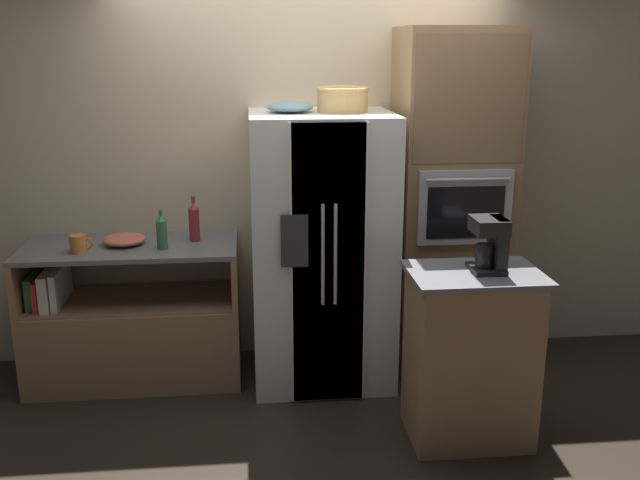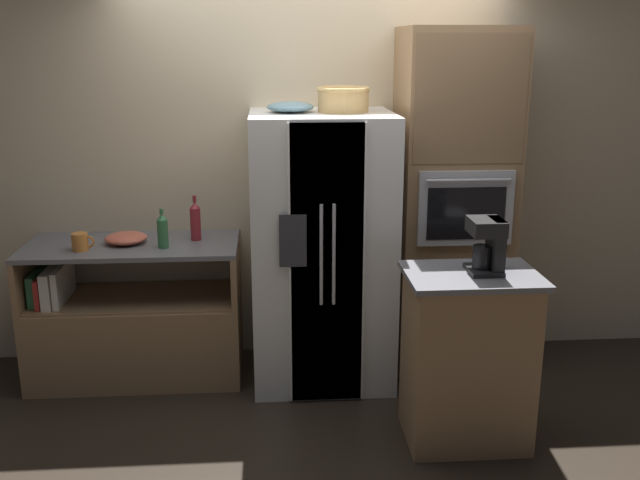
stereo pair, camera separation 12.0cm
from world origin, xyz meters
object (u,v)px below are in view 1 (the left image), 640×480
object	(u,v)px
wall_oven	(451,203)
bottle_tall	(194,222)
fruit_bowl	(290,107)
wicker_basket	(343,99)
mixing_bowl	(124,239)
refrigerator	(321,249)
coffee_maker	(492,242)
bottle_short	(162,232)
mug	(79,244)

from	to	relation	value
wall_oven	bottle_tall	world-z (taller)	wall_oven
fruit_bowl	bottle_tall	world-z (taller)	fruit_bowl
wall_oven	wicker_basket	bearing A→B (deg)	-174.41
wicker_basket	mixing_bowl	world-z (taller)	wicker_basket
refrigerator	bottle_tall	world-z (taller)	refrigerator
fruit_bowl	bottle_tall	xyz separation A→B (m)	(-0.61, 0.10, -0.73)
fruit_bowl	mixing_bowl	xyz separation A→B (m)	(-1.05, 0.05, -0.82)
bottle_tall	coffee_maker	world-z (taller)	coffee_maker
wicker_basket	coffee_maker	world-z (taller)	wicker_basket
refrigerator	bottle_short	distance (m)	1.00
wall_oven	mixing_bowl	distance (m)	2.11
bottle_short	coffee_maker	distance (m)	1.98
refrigerator	coffee_maker	size ratio (longest dim) A/B	5.98
bottle_tall	mug	distance (m)	0.71
wall_oven	bottle_tall	xyz separation A→B (m)	(-1.66, 0.04, -0.09)
mug	coffee_maker	size ratio (longest dim) A/B	0.48
refrigerator	coffee_maker	world-z (taller)	refrigerator
wall_oven	bottle_short	distance (m)	1.86
mug	wicker_basket	bearing A→B (deg)	2.95
mixing_bowl	bottle_short	bearing A→B (deg)	-24.98
coffee_maker	fruit_bowl	bearing A→B (deg)	137.87
wall_oven	bottle_tall	distance (m)	1.67
mug	wall_oven	bearing A→B (deg)	3.77
wicker_basket	fruit_bowl	distance (m)	0.33
wicker_basket	mixing_bowl	bearing A→B (deg)	177.42
bottle_tall	wicker_basket	bearing A→B (deg)	-6.84
wall_oven	mug	bearing A→B (deg)	-176.23
wicker_basket	coffee_maker	bearing A→B (deg)	-52.95
bottle_short	mixing_bowl	world-z (taller)	bottle_short
mixing_bowl	bottle_tall	bearing A→B (deg)	6.58
fruit_bowl	coffee_maker	bearing A→B (deg)	-42.13
bottle_short	mixing_bowl	xyz separation A→B (m)	(-0.25, 0.12, -0.08)
wall_oven	coffee_maker	xyz separation A→B (m)	(-0.06, -0.96, 0.01)
refrigerator	bottle_short	size ratio (longest dim) A/B	6.97
wicker_basket	mug	size ratio (longest dim) A/B	2.38
wicker_basket	mug	bearing A→B (deg)	-177.05
refrigerator	mug	bearing A→B (deg)	-178.18
refrigerator	mixing_bowl	distance (m)	1.25
bottle_short	mug	world-z (taller)	bottle_short
fruit_bowl	mug	size ratio (longest dim) A/B	2.09
mug	mixing_bowl	bearing A→B (deg)	30.70
refrigerator	mug	distance (m)	1.49
fruit_bowl	coffee_maker	xyz separation A→B (m)	(0.99, -0.90, -0.63)
bottle_short	fruit_bowl	bearing A→B (deg)	4.56
refrigerator	wall_oven	bearing A→B (deg)	7.12
bottle_short	refrigerator	bearing A→B (deg)	1.08
mixing_bowl	mug	bearing A→B (deg)	-149.30
wall_oven	coffee_maker	world-z (taller)	wall_oven
fruit_bowl	bottle_short	distance (m)	1.10
bottle_short	coffee_maker	xyz separation A→B (m)	(1.80, -0.84, 0.11)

